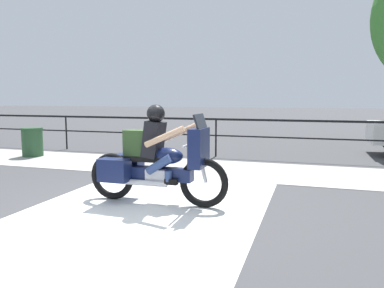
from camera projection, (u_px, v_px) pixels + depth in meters
The scene contains 6 objects.
ground_plane at pixel (133, 206), 5.88m from camera, with size 120.00×120.00×0.00m, color #424244.
sidewalk_band at pixel (197, 168), 9.09m from camera, with size 44.00×2.40×0.01m, color #A8A59E.
crosswalk_band at pixel (143, 211), 5.61m from camera, with size 3.51×6.00×0.01m, color silver.
fence_railing at pixel (216, 126), 10.78m from camera, with size 36.00×0.05×1.11m.
motorcycle at pixel (155, 160), 5.98m from camera, with size 2.38×0.76×1.59m.
trash_bin at pixel (32, 142), 10.84m from camera, with size 0.61×0.61×0.84m.
Camera 1 is at (2.63, -5.16, 1.70)m, focal length 35.00 mm.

